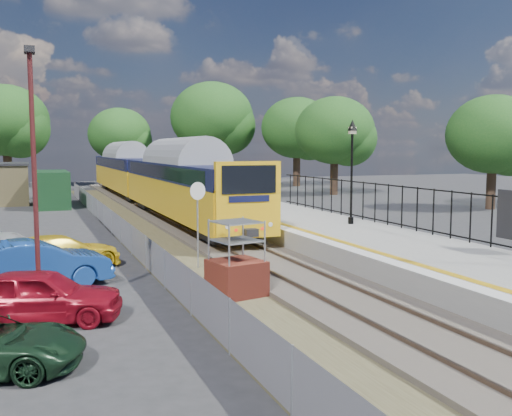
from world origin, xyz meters
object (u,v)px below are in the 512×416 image
train (147,175)px  brick_plinth (236,260)px  victorian_lamp_north (352,147)px  speed_sign (198,209)px  car_blue (35,265)px  carpark_lamp (34,166)px  car_yellow (60,253)px  car_red (40,296)px

train → brick_plinth: train is taller
victorian_lamp_north → speed_sign: size_ratio=1.49×
victorian_lamp_north → car_blue: size_ratio=1.03×
carpark_lamp → car_yellow: bearing=82.3°
car_blue → victorian_lamp_north: bearing=-85.5°
speed_sign → car_red: 7.08m
brick_plinth → car_blue: brick_plinth is taller
carpark_lamp → car_blue: bearing=91.3°
victorian_lamp_north → car_blue: bearing=-165.0°
train → car_blue: (-7.86, -22.83, -1.60)m
train → brick_plinth: (-2.50, -25.99, -1.28)m
victorian_lamp_north → brick_plinth: size_ratio=2.07×
brick_plinth → carpark_lamp: carpark_lamp is taller
victorian_lamp_north → carpark_lamp: 14.75m
brick_plinth → train: bearing=84.5°
carpark_lamp → car_yellow: size_ratio=1.56×
speed_sign → train: bearing=65.5°
car_blue → train: bearing=-29.5°
speed_sign → carpark_lamp: carpark_lamp is taller
victorian_lamp_north → car_yellow: victorian_lamp_north is taller
brick_plinth → car_yellow: size_ratio=0.52×
carpark_lamp → brick_plinth: bearing=1.0°
train → carpark_lamp: 27.26m
car_blue → car_yellow: (0.85, 2.49, -0.12)m
victorian_lamp_north → speed_sign: victorian_lamp_north is taller
victorian_lamp_north → train: 20.11m
train → carpark_lamp: bearing=-106.6°
train → car_yellow: 21.59m
car_red → car_blue: bearing=17.2°
victorian_lamp_north → car_blue: 14.09m
speed_sign → car_yellow: speed_sign is taller
train → car_yellow: (-7.02, -20.35, -1.72)m
train → car_red: size_ratio=10.43×
train → car_red: (-7.77, -26.49, -1.67)m
carpark_lamp → car_yellow: (0.77, 5.73, -3.20)m
car_red → car_blue: size_ratio=0.87×
carpark_lamp → speed_sign: bearing=37.6°
victorian_lamp_north → train: bearing=105.4°
brick_plinth → car_red: brick_plinth is taller
victorian_lamp_north → car_red: bearing=-151.2°
car_blue → car_yellow: car_blue is taller
car_blue → car_red: bearing=170.9°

